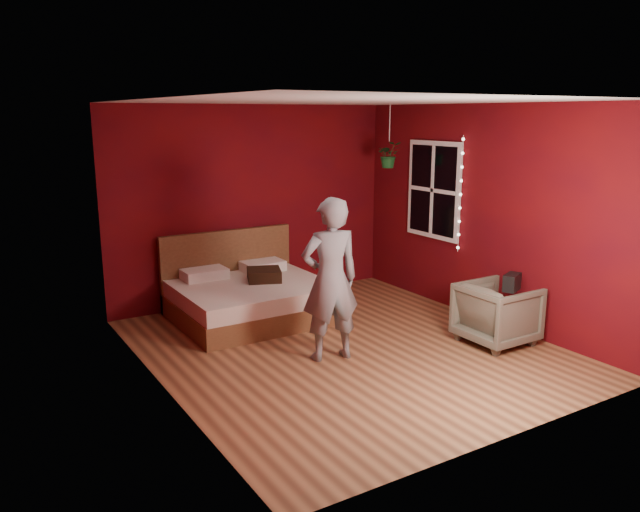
# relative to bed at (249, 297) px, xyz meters

# --- Properties ---
(floor) EXTENTS (4.50, 4.50, 0.00)m
(floor) POSITION_rel_bed_xyz_m (0.44, -1.51, -0.26)
(floor) COLOR #9C663E
(floor) RESTS_ON ground
(room_walls) EXTENTS (4.04, 4.54, 2.62)m
(room_walls) POSITION_rel_bed_xyz_m (0.44, -1.51, 1.42)
(room_walls) COLOR #660A0B
(room_walls) RESTS_ON ground
(window) EXTENTS (0.05, 0.97, 1.27)m
(window) POSITION_rel_bed_xyz_m (2.40, -0.61, 1.24)
(window) COLOR white
(window) RESTS_ON room_walls
(fairy_lights) EXTENTS (0.04, 0.04, 1.45)m
(fairy_lights) POSITION_rel_bed_xyz_m (2.38, -1.14, 1.24)
(fairy_lights) COLOR silver
(fairy_lights) RESTS_ON room_walls
(bed) EXTENTS (1.81, 1.54, 1.00)m
(bed) POSITION_rel_bed_xyz_m (0.00, 0.00, 0.00)
(bed) COLOR brown
(bed) RESTS_ON ground
(person) EXTENTS (0.68, 0.51, 1.68)m
(person) POSITION_rel_bed_xyz_m (0.13, -1.65, 0.58)
(person) COLOR slate
(person) RESTS_ON ground
(armchair) EXTENTS (0.74, 0.72, 0.68)m
(armchair) POSITION_rel_bed_xyz_m (1.93, -2.24, 0.08)
(armchair) COLOR #625D4D
(armchair) RESTS_ON ground
(handbag) EXTENTS (0.28, 0.21, 0.18)m
(handbag) POSITION_rel_bed_xyz_m (1.85, -2.49, 0.50)
(handbag) COLOR black
(handbag) RESTS_ON armchair
(throw_pillow) EXTENTS (0.52, 0.52, 0.14)m
(throw_pillow) POSITION_rel_bed_xyz_m (0.19, -0.03, 0.27)
(throw_pillow) COLOR black
(throw_pillow) RESTS_ON bed
(hanging_plant) EXTENTS (0.39, 0.36, 0.82)m
(hanging_plant) POSITION_rel_bed_xyz_m (1.98, -0.20, 1.69)
(hanging_plant) COLOR silver
(hanging_plant) RESTS_ON room_walls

